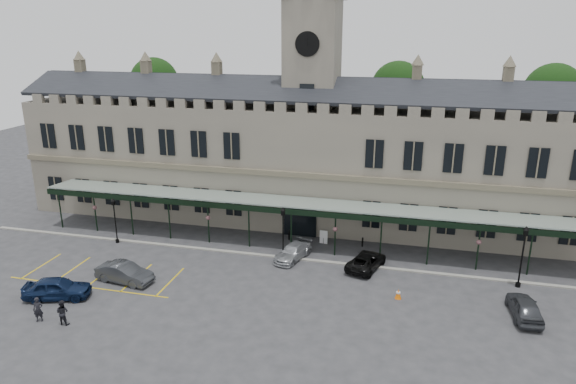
% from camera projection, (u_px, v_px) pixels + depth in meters
% --- Properties ---
extents(ground, '(140.00, 140.00, 0.00)m').
position_uv_depth(ground, '(270.00, 287.00, 40.19)').
color(ground, '#303033').
extents(station_building, '(60.00, 10.36, 17.30)m').
position_uv_depth(station_building, '(311.00, 159.00, 52.93)').
color(station_building, '#6E685C').
rests_on(station_building, ground).
extents(clock_tower, '(5.60, 5.60, 24.80)m').
position_uv_depth(clock_tower, '(312.00, 94.00, 51.00)').
color(clock_tower, '#6E685C').
rests_on(clock_tower, ground).
extents(canopy, '(50.00, 4.10, 4.30)m').
position_uv_depth(canopy, '(292.00, 225.00, 46.36)').
color(canopy, '#8C9E93').
rests_on(canopy, ground).
extents(kerb, '(60.00, 0.40, 0.12)m').
position_uv_depth(kerb, '(287.00, 258.00, 45.25)').
color(kerb, gray).
rests_on(kerb, ground).
extents(parking_markings, '(16.00, 6.00, 0.01)m').
position_uv_depth(parking_markings, '(100.00, 276.00, 42.00)').
color(parking_markings, gold).
rests_on(parking_markings, ground).
extents(tree_behind_left, '(6.00, 6.00, 16.00)m').
position_uv_depth(tree_behind_left, '(155.00, 83.00, 64.44)').
color(tree_behind_left, '#332314').
rests_on(tree_behind_left, ground).
extents(tree_behind_mid, '(6.00, 6.00, 16.00)m').
position_uv_depth(tree_behind_mid, '(398.00, 90.00, 57.59)').
color(tree_behind_mid, '#332314').
rests_on(tree_behind_mid, ground).
extents(tree_behind_right, '(6.00, 6.00, 16.00)m').
position_uv_depth(tree_behind_right, '(552.00, 94.00, 53.93)').
color(tree_behind_right, '#332314').
rests_on(tree_behind_right, ground).
extents(lamp_post_left, '(0.42, 0.42, 4.44)m').
position_uv_depth(lamp_post_left, '(115.00, 216.00, 47.85)').
color(lamp_post_left, black).
rests_on(lamp_post_left, ground).
extents(lamp_post_mid, '(0.46, 0.46, 4.91)m').
position_uv_depth(lamp_post_mid, '(283.00, 229.00, 44.13)').
color(lamp_post_mid, black).
rests_on(lamp_post_mid, ground).
extents(lamp_post_right, '(0.48, 0.48, 5.12)m').
position_uv_depth(lamp_post_right, '(523.00, 251.00, 39.39)').
color(lamp_post_right, black).
rests_on(lamp_post_right, ground).
extents(traffic_cone, '(0.48, 0.48, 0.76)m').
position_uv_depth(traffic_cone, '(398.00, 294.00, 38.44)').
color(traffic_cone, orange).
rests_on(traffic_cone, ground).
extents(sign_board, '(0.76, 0.16, 1.30)m').
position_uv_depth(sign_board, '(324.00, 237.00, 48.21)').
color(sign_board, black).
rests_on(sign_board, ground).
extents(bollard_left, '(0.17, 0.17, 0.97)m').
position_uv_depth(bollard_left, '(289.00, 235.00, 49.15)').
color(bollard_left, black).
rests_on(bollard_left, ground).
extents(bollard_right, '(0.16, 0.16, 0.88)m').
position_uv_depth(bollard_right, '(362.00, 242.00, 47.61)').
color(bollard_right, black).
rests_on(bollard_right, ground).
extents(car_left_a, '(5.21, 3.33, 1.65)m').
position_uv_depth(car_left_a, '(57.00, 288.00, 38.35)').
color(car_left_a, '#0D1A39').
rests_on(car_left_a, ground).
extents(car_left_b, '(4.90, 2.27, 1.56)m').
position_uv_depth(car_left_b, '(124.00, 273.00, 40.86)').
color(car_left_b, '#34373C').
rests_on(car_left_b, ground).
extents(car_taxi, '(3.09, 4.82, 1.30)m').
position_uv_depth(car_taxi, '(293.00, 252.00, 44.99)').
color(car_taxi, '#9EA0A5').
rests_on(car_taxi, ground).
extents(car_van, '(3.51, 5.16, 1.31)m').
position_uv_depth(car_van, '(366.00, 261.00, 43.24)').
color(car_van, black).
rests_on(car_van, ground).
extents(car_right_a, '(2.10, 4.59, 1.52)m').
position_uv_depth(car_right_a, '(525.00, 307.00, 35.83)').
color(car_right_a, '#34373C').
rests_on(car_right_a, ground).
extents(person_a, '(0.76, 0.64, 1.79)m').
position_uv_depth(person_a, '(38.00, 310.00, 35.29)').
color(person_a, black).
rests_on(person_a, ground).
extents(person_b, '(0.90, 0.71, 1.80)m').
position_uv_depth(person_b, '(62.00, 312.00, 34.95)').
color(person_b, black).
rests_on(person_b, ground).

